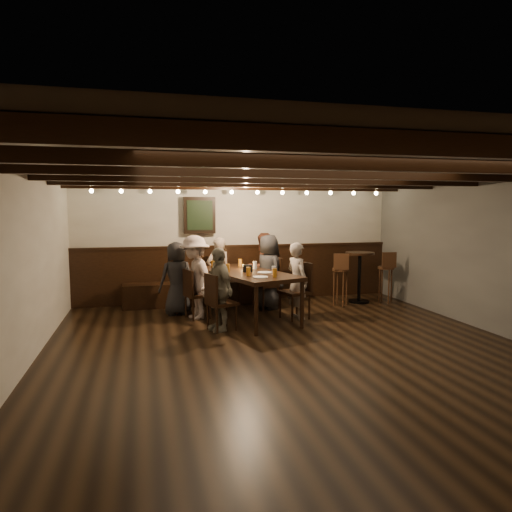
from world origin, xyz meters
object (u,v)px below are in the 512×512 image
object	(u,v)px
person_right_far	(297,281)
person_bench_left	(177,278)
person_bench_right	(263,268)
chair_right_near	(267,293)
person_left_near	(195,277)
person_bench_centre	(218,272)
high_top_table	(359,269)
dining_table	(246,275)
bar_stool_left	(340,286)
bar_stool_right	(386,284)
person_right_near	(269,272)
chair_left_near	(197,303)
chair_right_far	(296,302)
chair_left_far	(221,313)
person_left_far	(219,289)

from	to	relation	value
person_right_far	person_bench_left	bearing A→B (deg)	50.71
person_bench_right	person_right_far	xyz separation A→B (m)	(0.26, -1.33, -0.05)
chair_right_near	person_left_near	bearing A→B (deg)	90.00
person_bench_centre	person_left_near	distance (m)	0.96
person_bench_left	person_bench_centre	size ratio (longest dim) A/B	0.97
person_bench_left	high_top_table	bearing A→B (deg)	165.36
person_left_near	person_bench_right	bearing A→B (deg)	105.26
person_bench_right	person_left_near	distance (m)	1.71
dining_table	bar_stool_left	bearing A→B (deg)	-1.77
person_bench_right	person_bench_centre	bearing A→B (deg)	-9.46
dining_table	bar_stool_right	size ratio (longest dim) A/B	2.29
dining_table	person_right_near	world-z (taller)	person_right_near
chair_left_near	person_bench_centre	xyz separation A→B (m)	(0.50, 0.79, 0.41)
chair_right_near	person_left_near	size ratio (longest dim) A/B	0.67
chair_right_far	person_right_far	xyz separation A→B (m)	(0.03, 0.01, 0.36)
chair_left_far	person_right_far	world-z (taller)	person_right_far
person_left_far	person_left_near	bearing A→B (deg)	-180.00
dining_table	person_right_near	xyz separation A→B (m)	(0.58, 0.65, -0.05)
person_right_far	high_top_table	distance (m)	1.92
person_left_far	dining_table	bearing A→B (deg)	120.96
person_bench_right	bar_stool_right	size ratio (longest dim) A/B	1.36
person_left_near	chair_right_far	bearing A→B (deg)	58.53
bar_stool_left	person_left_far	bearing A→B (deg)	-133.47
chair_right_far	person_bench_centre	size ratio (longest dim) A/B	0.72
person_bench_centre	dining_table	bearing A→B (deg)	90.00
person_bench_centre	bar_stool_left	world-z (taller)	person_bench_centre
chair_left_near	bar_stool_right	xyz separation A→B (m)	(3.82, 0.40, 0.12)
person_bench_centre	person_left_near	bearing A→B (deg)	38.66
chair_left_near	person_right_near	bearing A→B (deg)	90.00
chair_right_far	bar_stool_left	xyz separation A→B (m)	(1.18, 0.78, 0.09)
bar_stool_left	high_top_table	bearing A→B (deg)	43.50
person_bench_centre	high_top_table	distance (m)	2.83
person_left_near	person_right_near	size ratio (longest dim) A/B	1.02
chair_right_near	person_bench_centre	distance (m)	1.01
chair_left_near	person_left_near	xyz separation A→B (m)	(-0.03, -0.01, 0.46)
dining_table	chair_right_near	world-z (taller)	chair_right_near
bar_stool_right	chair_left_far	bearing A→B (deg)	-152.98
person_bench_left	chair_right_far	bearing A→B (deg)	140.20
person_left_far	bar_stool_right	xyz separation A→B (m)	(3.58, 1.27, -0.26)
chair_right_near	chair_right_far	bearing A→B (deg)	180.00
chair_right_near	person_left_far	distance (m)	1.76
person_left_far	person_bench_right	bearing A→B (deg)	129.29
person_bench_right	bar_stool_right	world-z (taller)	person_bench_right
chair_left_near	dining_table	bearing A→B (deg)	57.92
person_right_far	bar_stool_left	xyz separation A→B (m)	(1.15, 0.77, -0.27)
person_left_near	person_left_far	size ratio (longest dim) A/B	1.11
chair_left_far	high_top_table	bearing A→B (deg)	97.35
chair_left_near	person_right_near	xyz separation A→B (m)	(1.40, 0.44, 0.44)
chair_left_near	person_bench_left	distance (m)	0.62
chair_right_near	chair_right_far	size ratio (longest dim) A/B	1.00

